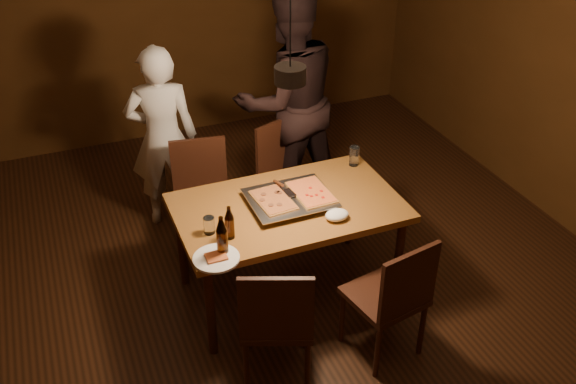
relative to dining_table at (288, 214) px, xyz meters
name	(u,v)px	position (x,y,z in m)	size (l,w,h in m)	color
room_shell	(290,131)	(-0.07, -0.19, 0.72)	(6.00, 6.00, 6.00)	#361C0E
dining_table	(288,214)	(0.00, 0.00, 0.00)	(1.50, 0.90, 0.75)	#975E26
chair_far_left	(201,187)	(-0.40, 0.76, -0.14)	(0.49, 0.49, 0.49)	#38190F
chair_far_right	(285,166)	(0.31, 0.83, -0.14)	(0.55, 0.55, 0.49)	#38190F
chair_near_left	(277,314)	(-0.37, -0.74, -0.14)	(0.55, 0.55, 0.49)	#38190F
chair_near_right	(395,291)	(0.37, -0.82, -0.14)	(0.49, 0.49, 0.49)	#38190F
pizza_tray	(290,200)	(0.02, 0.01, 0.10)	(0.55, 0.45, 0.05)	silver
pizza_meat	(273,200)	(-0.10, 0.01, 0.13)	(0.21, 0.34, 0.02)	maroon
pizza_cheese	(311,192)	(0.17, 0.00, 0.13)	(0.23, 0.36, 0.02)	gold
spatula	(287,193)	(0.01, 0.04, 0.14)	(0.09, 0.24, 0.04)	silver
beer_bottle_a	(222,236)	(-0.56, -0.34, 0.20)	(0.07, 0.07, 0.26)	black
beer_bottle_b	(229,222)	(-0.47, -0.20, 0.19)	(0.06, 0.06, 0.22)	black
water_glass_left	(209,225)	(-0.57, -0.11, 0.13)	(0.07, 0.07, 0.11)	silver
water_glass_right	(354,156)	(0.65, 0.31, 0.15)	(0.07, 0.07, 0.15)	silver
plate_slice	(216,258)	(-0.61, -0.38, 0.08)	(0.28, 0.28, 0.03)	white
napkin	(337,215)	(0.23, -0.27, 0.11)	(0.16, 0.12, 0.07)	white
diner_white	(163,138)	(-0.57, 1.24, 0.08)	(0.56, 0.36, 1.52)	white
diner_dark	(288,101)	(0.46, 1.13, 0.28)	(0.93, 0.72, 1.91)	black
pendant_lamp	(290,73)	(-0.07, -0.19, 1.08)	(0.18, 0.18, 1.10)	black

